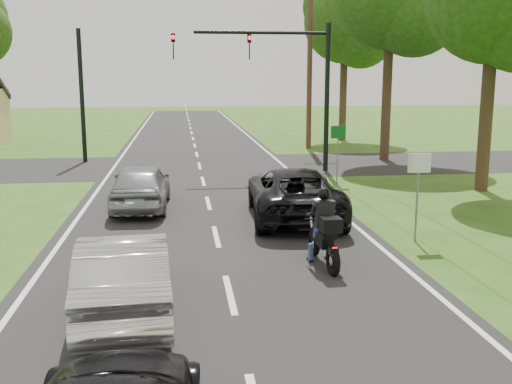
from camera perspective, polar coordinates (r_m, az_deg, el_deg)
ground at (r=10.99m, az=-2.51°, el=-9.75°), size 140.00×140.00×0.00m
road at (r=20.63m, az=-4.84°, el=0.06°), size 8.00×100.00×0.01m
cross_road at (r=26.54m, az=-5.41°, el=2.48°), size 60.00×7.00×0.01m
motorcycle_rider at (r=12.45m, az=6.54°, el=-4.12°), size 0.55×1.95×1.68m
dark_suv at (r=16.58m, az=3.62°, el=-0.07°), size 2.69×5.25×1.42m
silver_sedan at (r=10.19m, az=-12.50°, el=-7.63°), size 1.70×4.15×1.34m
silver_suv at (r=18.07m, az=-10.92°, el=0.59°), size 1.74×4.08×1.37m
traffic_signal at (r=24.60m, az=2.53°, el=11.51°), size 6.38×0.44×6.00m
signal_pole_far at (r=28.60m, az=-16.26°, el=8.73°), size 0.20×0.20×6.00m
utility_pole_far at (r=33.03m, az=5.15°, el=12.97°), size 1.60×0.28×10.00m
sign_white at (r=14.51m, az=15.23°, el=1.50°), size 0.55×0.07×2.12m
sign_green at (r=22.10m, az=7.82°, el=4.90°), size 0.55×0.07×2.12m
tree_row_c at (r=21.91m, az=22.60°, el=16.29°), size 4.80×4.65×8.76m
tree_row_e at (r=37.59m, az=8.99°, el=15.30°), size 5.28×5.12×9.61m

